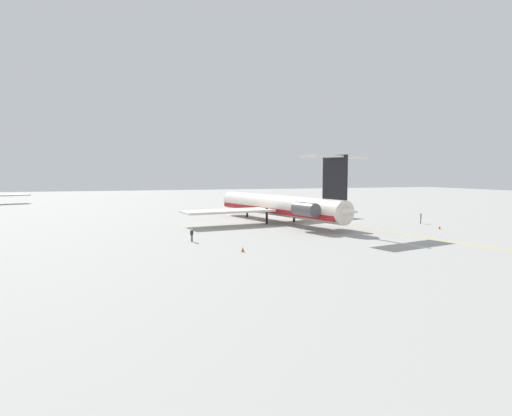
{
  "coord_description": "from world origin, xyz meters",
  "views": [
    {
      "loc": [
        -68.62,
        39.18,
        8.75
      ],
      "look_at": [
        1.17,
        15.7,
        2.7
      ],
      "focal_mm": 29.31,
      "sensor_mm": 36.0,
      "label": 1
    }
  ],
  "objects": [
    {
      "name": "safety_cone_wingtip",
      "position": [
        -15.62,
        -9.39,
        0.28
      ],
      "size": [
        0.4,
        0.4,
        0.55
      ],
      "primitive_type": "cone",
      "color": "#EA590F",
      "rests_on": "ground"
    },
    {
      "name": "ground_crew_near_nose",
      "position": [
        -15.39,
        30.03,
        1.08
      ],
      "size": [
        0.27,
        0.43,
        1.71
      ],
      "rotation": [
        0.0,
        0.0,
        3.33
      ],
      "color": "black",
      "rests_on": "ground"
    },
    {
      "name": "ground_crew_near_tail",
      "position": [
        -8.76,
        -11.53,
        1.13
      ],
      "size": [
        0.33,
        0.36,
        1.78
      ],
      "rotation": [
        0.0,
        0.0,
        3.87
      ],
      "color": "black",
      "rests_on": "ground"
    },
    {
      "name": "safety_cone_tail",
      "position": [
        22.58,
        0.07,
        0.28
      ],
      "size": [
        0.4,
        0.4,
        0.55
      ],
      "primitive_type": "cone",
      "color": "#EA590F",
      "rests_on": "ground"
    },
    {
      "name": "main_jetliner",
      "position": [
        0.09,
        11.45,
        3.14
      ],
      "size": [
        39.11,
        34.91,
        11.5
      ],
      "rotation": [
        0.0,
        0.0,
        0.23
      ],
      "color": "silver",
      "rests_on": "ground"
    },
    {
      "name": "ground",
      "position": [
        0.0,
        0.0,
        0.0
      ],
      "size": [
        316.55,
        316.55,
        0.0
      ],
      "primitive_type": "plane",
      "color": "#9E9E99"
    },
    {
      "name": "taxiway_centreline",
      "position": [
        1.17,
        3.98,
        0.0
      ],
      "size": [
        71.66,
        15.59,
        0.01
      ],
      "primitive_type": "cube",
      "rotation": [
        0.0,
        0.0,
        0.21
      ],
      "color": "gold",
      "rests_on": "ground"
    },
    {
      "name": "safety_cone_nose",
      "position": [
        -24.23,
        25.82,
        0.28
      ],
      "size": [
        0.4,
        0.4,
        0.55
      ],
      "primitive_type": "cone",
      "color": "#EA590F",
      "rests_on": "ground"
    }
  ]
}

